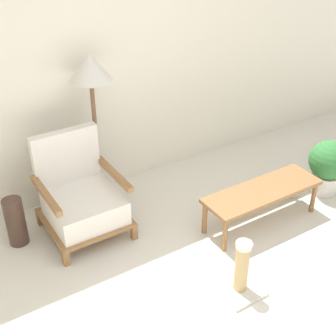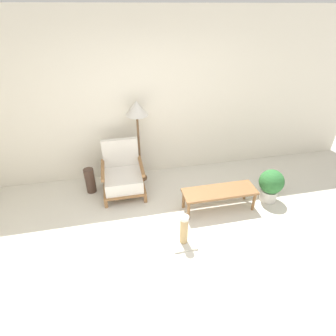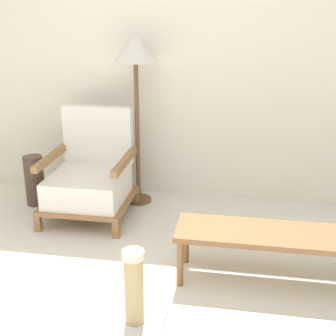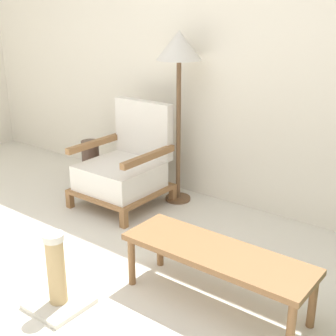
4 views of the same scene
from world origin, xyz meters
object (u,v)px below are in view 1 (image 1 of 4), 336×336
Objects in this scene: floor_lamp at (91,77)px; coffee_table at (263,194)px; vase at (16,222)px; armchair at (81,198)px; potted_plant at (328,165)px; scratching_post at (241,275)px.

coffee_table is at bearing -45.51° from floor_lamp.
coffee_table is at bearing -24.37° from vase.
floor_lamp reaches higher than vase.
coffee_table is 2.56× the size of vase.
armchair is 0.56m from vase.
vase is at bearing 163.34° from potted_plant.
armchair is at bearing -12.15° from vase.
coffee_table is 2.41× the size of scratching_post.
scratching_post is at bearing -62.61° from armchair.
potted_plant reaches higher than vase.
armchair is 0.77× the size of coffee_table.
floor_lamp reaches higher than armchair.
vase is (-1.91, 0.87, -0.09)m from coffee_table.
armchair is at bearing -134.77° from floor_lamp.
scratching_post is at bearing -77.59° from floor_lamp.
potted_plant reaches higher than coffee_table.
scratching_post is at bearing -159.10° from potted_plant.
potted_plant is at bearing 20.90° from scratching_post.
floor_lamp reaches higher than scratching_post.
floor_lamp is at bearing 45.23° from armchair.
scratching_post is at bearing -49.47° from vase.
vase is 0.94× the size of scratching_post.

